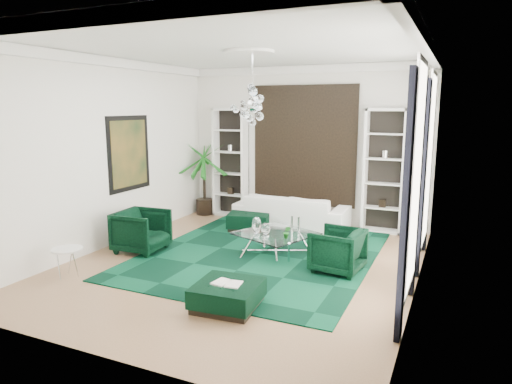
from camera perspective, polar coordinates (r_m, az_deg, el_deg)
The scene contains 30 objects.
floor at distance 8.45m, azimuth -1.71°, elevation -9.04°, with size 6.00×7.00×0.02m, color #A37A56.
ceiling at distance 8.02m, azimuth -1.86°, elevation 17.60°, with size 6.00×7.00×0.02m, color white.
wall_back at distance 11.26m, azimuth 6.12°, elevation 5.80°, with size 6.00×0.02×3.80m, color white.
wall_front at distance 5.14m, azimuth -19.24°, elevation -0.43°, with size 6.00×0.02×3.80m, color white.
wall_left at distance 9.72m, azimuth -18.00°, elevation 4.58°, with size 0.02×7.00×3.80m, color white.
wall_right at distance 7.23m, azimuth 20.21°, elevation 2.55°, with size 0.02×7.00×3.80m, color white.
crown_molding at distance 8.01m, azimuth -1.86°, elevation 16.82°, with size 6.00×7.00×0.18m, color white, non-canonical shape.
ceiling_medallion at distance 8.29m, azimuth -0.91°, elevation 17.11°, with size 0.90×0.90×0.05m, color white.
tapestry at distance 11.21m, azimuth 6.04°, elevation 5.78°, with size 2.50×0.06×2.80m, color black.
shelving_left at distance 11.88m, azimuth -3.22°, elevation 3.66°, with size 0.90×0.38×2.80m, color white, non-canonical shape.
shelving_right at distance 10.67m, azimuth 15.72°, elevation 2.50°, with size 0.90×0.38×2.80m, color white, non-canonical shape.
painting at distance 10.15m, azimuth -15.54°, elevation 4.66°, with size 0.04×1.30×1.60m, color black.
window_near at distance 6.34m, azimuth 19.41°, elevation 1.56°, with size 0.03×1.10×2.90m, color white.
curtain_near_a at distance 5.62m, azimuth 18.18°, elevation -2.05°, with size 0.07×0.30×3.25m, color black.
curtain_near_b at distance 7.15m, azimuth 19.57°, elevation 0.48°, with size 0.07×0.30×3.25m, color black.
window_far at distance 8.72m, azimuth 20.83°, elevation 3.78°, with size 0.03×1.10×2.90m, color white.
curtain_far_a at distance 7.98m, azimuth 20.10°, elevation 1.44°, with size 0.07×0.30×3.25m, color black.
curtain_far_b at distance 9.52m, azimuth 20.83°, elevation 2.78°, with size 0.07×0.30×3.25m, color black.
rug at distance 8.97m, azimuth 0.55°, elevation -7.74°, with size 4.20×5.00×0.02m, color black.
sofa at distance 10.90m, azimuth 4.45°, elevation -2.38°, with size 2.67×1.04×0.78m, color white.
armchair_left at distance 9.32m, azimuth -14.11°, elevation -4.75°, with size 0.89×0.91×0.83m, color black.
armchair_right at distance 8.08m, azimuth 10.14°, elevation -7.21°, with size 0.82×0.84×0.76m, color black.
coffee_table at distance 8.89m, azimuth 2.51°, elevation -6.50°, with size 1.27×1.27×0.44m, color white, non-canonical shape.
ottoman_side at distance 10.70m, azimuth -0.75°, elevation -3.60°, with size 0.93×0.93×0.41m, color black.
ottoman_front at distance 6.69m, azimuth -3.57°, elevation -12.79°, with size 0.89×0.89×0.36m, color black.
book at distance 6.61m, azimuth -3.59°, elevation -11.26°, with size 0.41×0.28×0.03m, color white.
side_table at distance 8.39m, azimuth -22.44°, elevation -8.20°, with size 0.50×0.50×0.48m, color white.
palm at distance 12.10m, azimuth -6.52°, elevation 2.96°, with size 1.55×1.55×2.47m, color #1C6C1D, non-canonical shape.
chandelier at distance 8.09m, azimuth -0.44°, elevation 10.74°, with size 0.86×0.86×0.77m, color white, non-canonical shape.
table_plant at distance 8.45m, azimuth 3.86°, elevation -5.04°, with size 0.13×0.11×0.24m, color #1C6C1D.
Camera 1 is at (3.50, -7.15, 2.83)m, focal length 32.00 mm.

